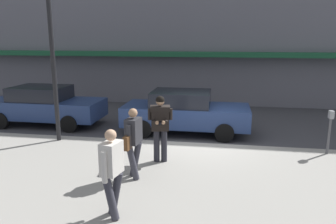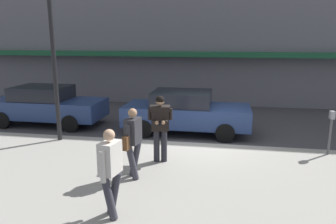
{
  "view_description": "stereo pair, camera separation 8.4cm",
  "coord_description": "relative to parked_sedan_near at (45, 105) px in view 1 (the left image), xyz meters",
  "views": [
    {
      "loc": [
        0.63,
        -10.17,
        3.42
      ],
      "look_at": [
        -0.74,
        -1.84,
        1.49
      ],
      "focal_mm": 35.0,
      "sensor_mm": 36.0,
      "label": 1
    },
    {
      "loc": [
        0.71,
        -10.15,
        3.42
      ],
      "look_at": [
        -0.74,
        -1.84,
        1.49
      ],
      "focal_mm": 35.0,
      "sensor_mm": 36.0,
      "label": 2
    }
  ],
  "objects": [
    {
      "name": "man_texting_on_phone",
      "position": [
        5.33,
        -3.53,
        0.46
      ],
      "size": [
        0.64,
        0.63,
        1.81
      ],
      "color": "#23232B",
      "rests_on": "sidewalk"
    },
    {
      "name": "parking_meter",
      "position": [
        9.97,
        -2.17,
        0.18
      ],
      "size": [
        0.12,
        0.18,
        1.27
      ],
      "color": "#4C4C51",
      "rests_on": "sidewalk"
    },
    {
      "name": "pedestrian_in_light_coat",
      "position": [
        4.98,
        -6.42,
        0.32
      ],
      "size": [
        0.39,
        0.59,
        1.7
      ],
      "color": "#33333D",
      "rests_on": "sidewalk"
    },
    {
      "name": "pedestrian_with_bag",
      "position": [
        4.9,
        -4.68,
        0.32
      ],
      "size": [
        0.37,
        0.72,
        1.7
      ],
      "color": "#33333D",
      "rests_on": "sidewalk"
    },
    {
      "name": "parked_sedan_mid",
      "position": [
        5.61,
        -0.25,
        0.0
      ],
      "size": [
        4.51,
        1.95,
        1.54
      ],
      "color": "navy",
      "rests_on": "ground"
    },
    {
      "name": "street_lamp_post",
      "position": [
        1.71,
        -2.22,
        2.35
      ],
      "size": [
        0.36,
        0.36,
        4.88
      ],
      "color": "black",
      "rests_on": "sidewalk"
    },
    {
      "name": "ground_plane",
      "position": [
        6.26,
        -1.57,
        -0.79
      ],
      "size": [
        80.0,
        80.0,
        0.0
      ],
      "primitive_type": "plane",
      "color": "#3D3D42"
    },
    {
      "name": "curb_paint_line",
      "position": [
        7.26,
        -1.52,
        -0.79
      ],
      "size": [
        28.0,
        0.12,
        0.01
      ],
      "primitive_type": "cube",
      "color": "silver",
      "rests_on": "ground"
    },
    {
      "name": "sidewalk",
      "position": [
        7.26,
        -4.42,
        -0.72
      ],
      "size": [
        32.0,
        5.3,
        0.14
      ],
      "primitive_type": "cube",
      "color": "#99968E",
      "rests_on": "ground"
    },
    {
      "name": "parked_sedan_near",
      "position": [
        0.0,
        0.0,
        0.0
      ],
      "size": [
        4.52,
        1.97,
        1.54
      ],
      "color": "navy",
      "rests_on": "ground"
    }
  ]
}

